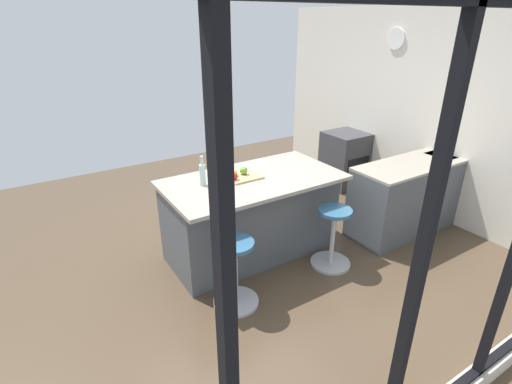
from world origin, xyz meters
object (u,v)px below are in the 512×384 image
object	(u,v)px
kitchen_island	(251,215)
stool_by_window	(332,239)
oven_range	(344,159)
cutting_board	(245,177)
apple_green	(244,171)
apple_yellow	(234,173)
apple_red	(234,176)
water_bottle	(203,174)
stool_middle	(235,275)

from	to	relation	value
kitchen_island	stool_by_window	xyz separation A→B (m)	(-0.60, 0.69, -0.15)
oven_range	kitchen_island	bearing A→B (deg)	21.40
cutting_board	apple_green	size ratio (longest dim) A/B	4.22
stool_by_window	apple_yellow	distance (m)	1.29
stool_by_window	apple_red	distance (m)	1.26
oven_range	apple_red	distance (m)	2.75
apple_green	water_bottle	xyz separation A→B (m)	(0.48, -0.01, 0.06)
kitchen_island	apple_green	size ratio (longest dim) A/B	22.51
water_bottle	oven_range	bearing A→B (deg)	-163.68
apple_green	kitchen_island	bearing A→B (deg)	127.81
apple_red	apple_yellow	world-z (taller)	apple_red
oven_range	water_bottle	size ratio (longest dim) A/B	2.80
apple_green	apple_yellow	bearing A→B (deg)	-7.95
apple_red	apple_yellow	bearing A→B (deg)	-117.41
apple_green	apple_red	bearing A→B (deg)	26.72
cutting_board	water_bottle	world-z (taller)	water_bottle
apple_yellow	water_bottle	world-z (taller)	water_bottle
oven_range	stool_middle	size ratio (longest dim) A/B	1.28
apple_green	water_bottle	world-z (taller)	water_bottle
kitchen_island	apple_yellow	xyz separation A→B (m)	(0.17, -0.08, 0.52)
cutting_board	apple_yellow	xyz separation A→B (m)	(0.09, -0.08, 0.05)
apple_red	apple_green	distance (m)	0.18
apple_red	water_bottle	xyz separation A→B (m)	(0.32, -0.09, 0.06)
kitchen_island	apple_red	size ratio (longest dim) A/B	25.03
kitchen_island	apple_green	bearing A→B (deg)	-52.19
apple_yellow	water_bottle	distance (m)	0.37
oven_range	stool_middle	bearing A→B (deg)	28.71
cutting_board	apple_yellow	world-z (taller)	apple_yellow
apple_yellow	cutting_board	bearing A→B (deg)	137.56
stool_middle	water_bottle	distance (m)	1.07
stool_by_window	stool_middle	bearing A→B (deg)	0.00
apple_yellow	water_bottle	bearing A→B (deg)	1.62
kitchen_island	apple_yellow	world-z (taller)	apple_yellow
apple_red	apple_yellow	distance (m)	0.11
cutting_board	water_bottle	xyz separation A→B (m)	(0.45, -0.07, 0.11)
oven_range	apple_red	size ratio (longest dim) A/B	11.40
oven_range	kitchen_island	size ratio (longest dim) A/B	0.46
stool_middle	apple_yellow	xyz separation A→B (m)	(-0.44, -0.78, 0.68)
cutting_board	apple_yellow	distance (m)	0.12
oven_range	apple_red	world-z (taller)	apple_red
apple_red	kitchen_island	bearing A→B (deg)	-176.43
apple_green	water_bottle	distance (m)	0.48
apple_red	apple_green	world-z (taller)	apple_green
kitchen_island	stool_by_window	bearing A→B (deg)	131.11
stool_middle	apple_yellow	world-z (taller)	apple_yellow
apple_yellow	stool_middle	bearing A→B (deg)	60.50
oven_range	kitchen_island	xyz separation A→B (m)	(2.32, 0.91, 0.04)
stool_middle	water_bottle	world-z (taller)	water_bottle
apple_green	water_bottle	size ratio (longest dim) A/B	0.27
stool_by_window	apple_yellow	bearing A→B (deg)	-45.26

